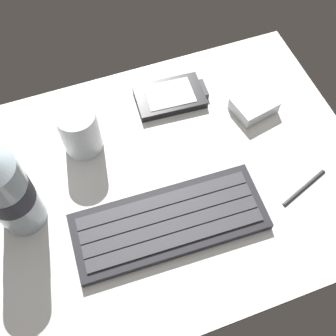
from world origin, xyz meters
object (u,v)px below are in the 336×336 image
Objects in this scene: charger_block at (254,106)px; stylus_pen at (305,187)px; handheld_device at (170,96)px; juice_cup at (80,132)px; water_bottle at (6,190)px; keyboard at (169,222)px.

charger_block is 0.74× the size of stylus_pen.
juice_cup is (-17.05, -4.40, 3.18)cm from handheld_device.
charger_block reaches higher than handheld_device.
charger_block is at bearing -29.57° from handheld_device.
water_bottle reaches higher than handheld_device.
charger_block reaches higher than keyboard.
water_bottle reaches higher than juice_cup.
stylus_pen is at bearing -13.57° from water_bottle.
handheld_device is (8.43, 22.54, -0.08)cm from keyboard.
juice_cup reaches higher than stylus_pen.
keyboard is at bearing -64.59° from juice_cup.
juice_cup is at bearing 115.41° from keyboard.
handheld_device is 1.55× the size of juice_cup.
juice_cup is 0.41× the size of water_bottle.
charger_block is at bearing -5.54° from juice_cup.
keyboard is 23.48cm from water_bottle.
water_bottle is at bearing -154.07° from handheld_device.
handheld_device is 32.94cm from water_bottle.
handheld_device reaches higher than stylus_pen.
stylus_pen is at bearing -60.30° from handheld_device.
keyboard is 3.10× the size of stylus_pen.
water_bottle is 44.55cm from stylus_pen.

